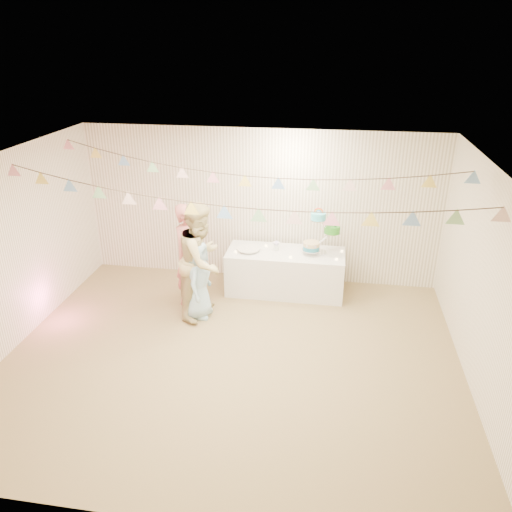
# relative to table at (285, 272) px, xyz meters

# --- Properties ---
(floor) EXTENTS (6.00, 6.00, 0.00)m
(floor) POSITION_rel_table_xyz_m (-0.50, -1.99, -0.36)
(floor) COLOR olive
(floor) RESTS_ON ground
(ceiling) EXTENTS (6.00, 6.00, 0.00)m
(ceiling) POSITION_rel_table_xyz_m (-0.50, -1.99, 2.24)
(ceiling) COLOR white
(ceiling) RESTS_ON ground
(back_wall) EXTENTS (6.00, 6.00, 0.00)m
(back_wall) POSITION_rel_table_xyz_m (-0.50, 0.51, 0.94)
(back_wall) COLOR white
(back_wall) RESTS_ON ground
(front_wall) EXTENTS (6.00, 6.00, 0.00)m
(front_wall) POSITION_rel_table_xyz_m (-0.50, -4.49, 0.94)
(front_wall) COLOR white
(front_wall) RESTS_ON ground
(left_wall) EXTENTS (5.00, 5.00, 0.00)m
(left_wall) POSITION_rel_table_xyz_m (-3.50, -1.99, 0.94)
(left_wall) COLOR white
(left_wall) RESTS_ON ground
(right_wall) EXTENTS (5.00, 5.00, 0.00)m
(right_wall) POSITION_rel_table_xyz_m (2.50, -1.99, 0.94)
(right_wall) COLOR white
(right_wall) RESTS_ON ground
(table) EXTENTS (1.91, 0.76, 0.71)m
(table) POSITION_rel_table_xyz_m (0.00, 0.00, 0.00)
(table) COLOR white
(table) RESTS_ON floor
(cake_stand) EXTENTS (0.64, 0.38, 0.72)m
(cake_stand) POSITION_rel_table_xyz_m (0.55, 0.05, 0.75)
(cake_stand) COLOR silver
(cake_stand) RESTS_ON table
(cake_bottom) EXTENTS (0.31, 0.31, 0.15)m
(cake_bottom) POSITION_rel_table_xyz_m (0.40, -0.01, 0.48)
(cake_bottom) COLOR teal
(cake_bottom) RESTS_ON cake_stand
(cake_middle) EXTENTS (0.27, 0.27, 0.22)m
(cake_middle) POSITION_rel_table_xyz_m (0.73, 0.14, 0.75)
(cake_middle) COLOR #27891E
(cake_middle) RESTS_ON cake_stand
(cake_top_tier) EXTENTS (0.25, 0.25, 0.19)m
(cake_top_tier) POSITION_rel_table_xyz_m (0.49, 0.02, 1.02)
(cake_top_tier) COLOR #49D2E7
(cake_top_tier) RESTS_ON cake_stand
(platter) EXTENTS (0.37, 0.37, 0.02)m
(platter) POSITION_rel_table_xyz_m (-0.61, -0.05, 0.40)
(platter) COLOR white
(platter) RESTS_ON table
(posy) EXTENTS (0.14, 0.14, 0.16)m
(posy) POSITION_rel_table_xyz_m (-0.16, 0.05, 0.47)
(posy) COLOR white
(posy) RESTS_ON table
(person_adult_a) EXTENTS (0.59, 0.70, 1.64)m
(person_adult_a) POSITION_rel_table_xyz_m (-1.45, -0.56, 0.46)
(person_adult_a) COLOR #C46A66
(person_adult_a) RESTS_ON floor
(person_adult_b) EXTENTS (0.84, 0.99, 1.79)m
(person_adult_b) POSITION_rel_table_xyz_m (-1.16, -0.90, 0.54)
(person_adult_b) COLOR tan
(person_adult_b) RESTS_ON floor
(person_child) EXTENTS (0.42, 0.62, 1.22)m
(person_child) POSITION_rel_table_xyz_m (-1.20, -0.99, 0.25)
(person_child) COLOR #A0CAE3
(person_child) RESTS_ON floor
(bunting_back) EXTENTS (5.60, 1.10, 0.40)m
(bunting_back) POSITION_rel_table_xyz_m (-0.50, -0.89, 1.99)
(bunting_back) COLOR pink
(bunting_back) RESTS_ON ceiling
(bunting_front) EXTENTS (5.60, 0.90, 0.36)m
(bunting_front) POSITION_rel_table_xyz_m (-0.50, -2.19, 1.96)
(bunting_front) COLOR #72A5E5
(bunting_front) RESTS_ON ceiling
(tealight_0) EXTENTS (0.04, 0.04, 0.03)m
(tealight_0) POSITION_rel_table_xyz_m (-0.80, -0.15, 0.37)
(tealight_0) COLOR #FFD88C
(tealight_0) RESTS_ON table
(tealight_1) EXTENTS (0.04, 0.04, 0.03)m
(tealight_1) POSITION_rel_table_xyz_m (-0.35, 0.18, 0.37)
(tealight_1) COLOR #FFD88C
(tealight_1) RESTS_ON table
(tealight_2) EXTENTS (0.04, 0.04, 0.03)m
(tealight_2) POSITION_rel_table_xyz_m (0.10, -0.22, 0.37)
(tealight_2) COLOR #FFD88C
(tealight_2) RESTS_ON table
(tealight_3) EXTENTS (0.04, 0.04, 0.03)m
(tealight_3) POSITION_rel_table_xyz_m (0.35, 0.22, 0.37)
(tealight_3) COLOR #FFD88C
(tealight_3) RESTS_ON table
(tealight_4) EXTENTS (0.04, 0.04, 0.03)m
(tealight_4) POSITION_rel_table_xyz_m (0.82, -0.18, 0.37)
(tealight_4) COLOR #FFD88C
(tealight_4) RESTS_ON table
(tealight_5) EXTENTS (0.04, 0.04, 0.03)m
(tealight_5) POSITION_rel_table_xyz_m (0.90, 0.15, 0.37)
(tealight_5) COLOR #FFD88C
(tealight_5) RESTS_ON table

